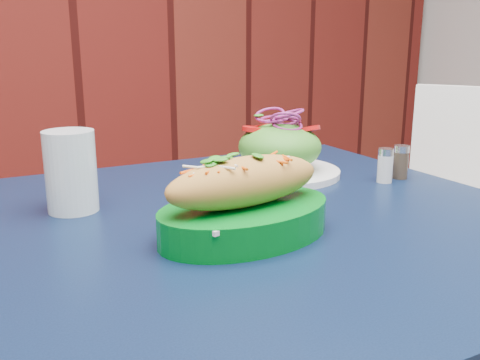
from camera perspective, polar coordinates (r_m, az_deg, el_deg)
cafe_table at (r=0.82m, az=2.40°, el=-9.34°), size 0.93×0.93×0.75m
chair_right at (r=1.40m, az=23.95°, el=-6.81°), size 0.53×0.53×0.89m
banh_mi_basket at (r=0.69m, az=0.55°, el=-2.42°), size 0.25×0.17×0.11m
salad_plate at (r=1.01m, az=4.24°, el=3.11°), size 0.23×0.23×0.13m
water_glass at (r=0.83m, az=-17.59°, el=0.88°), size 0.07×0.07×0.12m
salt_shaker at (r=0.99m, az=15.23°, el=1.51°), size 0.03×0.03×0.06m
pepper_shaker at (r=1.03m, az=16.77°, el=1.85°), size 0.03×0.03×0.06m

